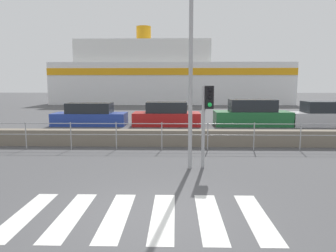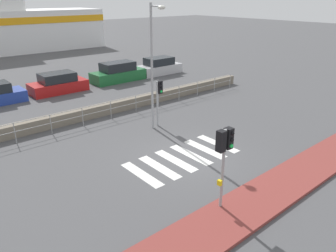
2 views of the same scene
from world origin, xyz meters
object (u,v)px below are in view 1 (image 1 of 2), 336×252
Objects in this scene: parked_car_blue at (90,116)px; parked_car_red at (167,115)px; streetlamp at (191,35)px; parked_car_silver at (325,115)px; traffic_light_far at (207,108)px; parked_car_green at (252,115)px; ferry_boat at (166,77)px.

parked_car_red is (4.67, 0.00, 0.03)m from parked_car_blue.
parked_car_red is (-0.98, 10.24, -3.29)m from streetlamp.
parked_car_blue is at bearing 180.00° from parked_car_silver.
traffic_light_far reaches higher than parked_car_red.
parked_car_green reaches higher than parked_car_red.
traffic_light_far is 0.62× the size of parked_car_red.
streetlamp is 10.80m from parked_car_red.
traffic_light_far reaches higher than parked_car_blue.
parked_car_silver reaches higher than parked_car_red.
streetlamp reaches higher than traffic_light_far.
parked_car_silver is at bearing 50.30° from streetlamp.
streetlamp is 13.70m from parked_car_silver.
parked_car_red is 0.90× the size of parked_car_green.
parked_car_blue is 1.10× the size of parked_car_red.
parked_car_blue is 9.82m from parked_car_green.
streetlamp is at bearing -112.11° from parked_car_green.
traffic_light_far is at bearing -128.71° from parked_car_silver.
parked_car_blue is 14.16m from parked_car_silver.
traffic_light_far is at bearing -81.51° from parked_car_red.
ferry_boat is at bearing 104.97° from parked_car_green.
parked_car_green reaches higher than parked_car_blue.
traffic_light_far is 0.60× the size of parked_car_silver.
traffic_light_far reaches higher than parked_car_green.
streetlamp reaches higher than parked_car_red.
parked_car_green reaches higher than parked_car_silver.
parked_car_red is 0.98× the size of parked_car_silver.
parked_car_red is 5.14m from parked_car_green.
parked_car_blue is 4.67m from parked_car_red.
parked_car_red is at bearing 180.00° from parked_car_green.
parked_car_blue is at bearing 180.00° from parked_car_red.
parked_car_green is (5.82, -21.77, -2.59)m from ferry_boat.
parked_car_red is (0.68, -21.77, -2.65)m from ferry_boat.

